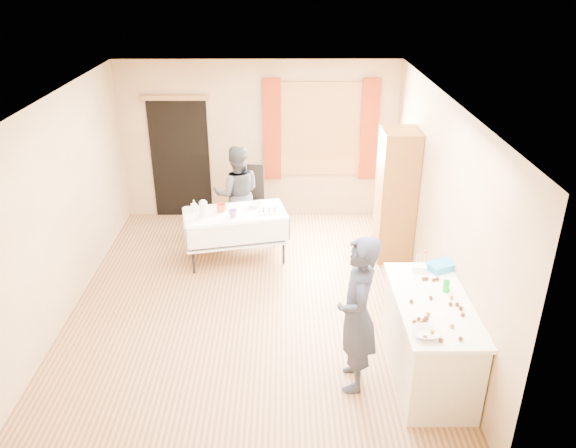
{
  "coord_description": "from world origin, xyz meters",
  "views": [
    {
      "loc": [
        0.4,
        -6.1,
        3.97
      ],
      "look_at": [
        0.45,
        0.0,
        1.1
      ],
      "focal_mm": 35.0,
      "sensor_mm": 36.0,
      "label": 1
    }
  ],
  "objects_px": {
    "girl": "(357,315)",
    "chair": "(249,213)",
    "woman": "(237,194)",
    "party_table": "(236,231)",
    "counter": "(429,339)",
    "cabinet": "(396,196)"
  },
  "relations": [
    {
      "from": "party_table",
      "to": "woman",
      "type": "bearing_deg",
      "value": 78.87
    },
    {
      "from": "cabinet",
      "to": "woman",
      "type": "relative_size",
      "value": 1.26
    },
    {
      "from": "party_table",
      "to": "girl",
      "type": "relative_size",
      "value": 0.93
    },
    {
      "from": "girl",
      "to": "woman",
      "type": "height_order",
      "value": "girl"
    },
    {
      "from": "cabinet",
      "to": "party_table",
      "type": "bearing_deg",
      "value": -177.61
    },
    {
      "from": "chair",
      "to": "party_table",
      "type": "bearing_deg",
      "value": -94.55
    },
    {
      "from": "woman",
      "to": "girl",
      "type": "bearing_deg",
      "value": 107.36
    },
    {
      "from": "party_table",
      "to": "girl",
      "type": "height_order",
      "value": "girl"
    },
    {
      "from": "cabinet",
      "to": "counter",
      "type": "bearing_deg",
      "value": -92.16
    },
    {
      "from": "cabinet",
      "to": "girl",
      "type": "height_order",
      "value": "cabinet"
    },
    {
      "from": "cabinet",
      "to": "chair",
      "type": "relative_size",
      "value": 1.75
    },
    {
      "from": "party_table",
      "to": "chair",
      "type": "bearing_deg",
      "value": 68.64
    },
    {
      "from": "girl",
      "to": "chair",
      "type": "bearing_deg",
      "value": -157.61
    },
    {
      "from": "chair",
      "to": "woman",
      "type": "bearing_deg",
      "value": -120.28
    },
    {
      "from": "counter",
      "to": "cabinet",
      "type": "bearing_deg",
      "value": 87.84
    },
    {
      "from": "cabinet",
      "to": "party_table",
      "type": "relative_size",
      "value": 1.22
    },
    {
      "from": "party_table",
      "to": "cabinet",
      "type": "bearing_deg",
      "value": -9.85
    },
    {
      "from": "party_table",
      "to": "chair",
      "type": "distance_m",
      "value": 0.91
    },
    {
      "from": "cabinet",
      "to": "woman",
      "type": "height_order",
      "value": "cabinet"
    },
    {
      "from": "counter",
      "to": "woman",
      "type": "xyz_separation_m",
      "value": [
        -2.19,
        3.22,
        0.3
      ]
    },
    {
      "from": "cabinet",
      "to": "counter",
      "type": "xyz_separation_m",
      "value": [
        -0.1,
        -2.65,
        -0.5
      ]
    },
    {
      "from": "counter",
      "to": "chair",
      "type": "height_order",
      "value": "chair"
    }
  ]
}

